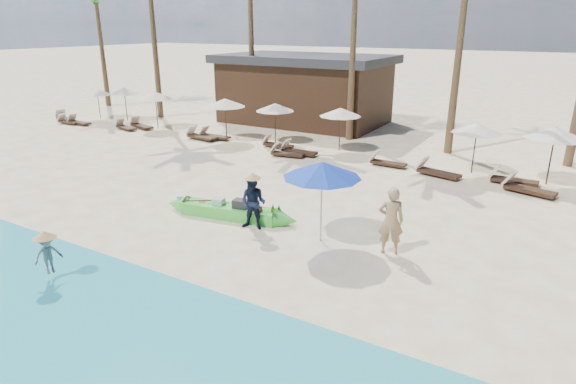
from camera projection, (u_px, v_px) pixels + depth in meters
The scene contains 30 objects.
ground at pixel (258, 249), 13.90m from camera, with size 240.00×240.00×0.00m, color beige.
wet_sand_strip at pixel (122, 342), 9.83m from camera, with size 240.00×4.50×0.01m, color tan.
green_canoe at pixel (230, 211), 16.08m from camera, with size 5.35×1.26×0.68m.
tourist at pixel (391, 221), 13.35m from camera, with size 0.72×0.47×1.97m, color tan.
vendor_green at pixel (253, 203), 14.99m from camera, with size 0.84×0.65×1.73m, color #121D33.
vendor_yellow at pixel (48, 254), 12.02m from camera, with size 0.67×0.38×1.03m, color gray.
blue_umbrella at pixel (322, 170), 13.69m from camera, with size 2.28×2.28×2.45m.
resort_parasol_0 at pixel (97, 92), 32.49m from camera, with size 1.95×1.95×2.01m.
lounger_0_left at pixel (65, 118), 32.18m from camera, with size 1.97×1.03×0.64m.
lounger_0_right at pixel (68, 121), 31.21m from camera, with size 1.66×0.56×0.56m.
resort_parasol_1 at pixel (124, 91), 31.71m from camera, with size 2.15×2.15×2.21m.
lounger_1_left at pixel (78, 122), 31.01m from camera, with size 1.74×0.57×0.59m.
lounger_1_right at pixel (125, 127), 29.54m from camera, with size 1.74×0.85×0.57m.
resort_parasol_2 at pixel (155, 96), 29.23m from camera, with size 2.20×2.20×2.26m.
lounger_2_left at pixel (141, 125), 29.87m from camera, with size 1.94×0.97×0.63m.
resort_parasol_3 at pixel (225, 103), 26.25m from camera, with size 2.25×2.25×2.31m.
lounger_3_left at pixel (213, 135), 27.11m from camera, with size 1.86×0.62×0.62m.
lounger_3_right at pixel (200, 136), 26.99m from camera, with size 2.02×0.83×0.67m.
resort_parasol_4 at pixel (275, 107), 25.70m from camera, with size 2.09×2.09×2.15m.
lounger_4_left at pixel (276, 144), 25.21m from camera, with size 1.72×0.56×0.58m.
lounger_4_right at pixel (285, 153), 23.51m from camera, with size 1.76×0.78×0.58m.
resort_parasol_5 at pixel (340, 112), 24.12m from camera, with size 2.12×2.12×2.18m.
lounger_5_left at pixel (297, 151), 23.84m from camera, with size 1.89×0.58×0.64m.
resort_parasol_6 at pixel (477, 128), 20.35m from camera, with size 2.13×2.13×2.20m.
lounger_6_left at pixel (386, 162), 21.96m from camera, with size 1.71×0.57×0.57m.
lounger_6_right at pixel (436, 171), 20.49m from camera, with size 1.99×1.02×0.65m.
resort_parasol_7 at pixel (555, 133), 18.82m from camera, with size 2.28×2.28×2.34m.
lounger_7_left at pixel (526, 188), 18.37m from camera, with size 2.00×1.04×0.65m.
lounger_7_right at pixel (511, 179), 19.46m from camera, with size 1.89×0.61×0.64m.
pavilion_west at pixel (305, 88), 31.25m from camera, with size 10.80×6.60×4.30m.
Camera 1 is at (7.11, -10.42, 6.14)m, focal length 30.00 mm.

